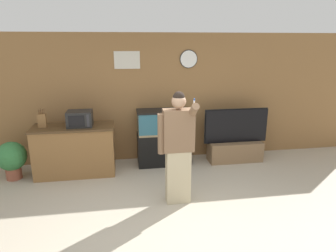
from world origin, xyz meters
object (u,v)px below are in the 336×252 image
(aquarium_on_stand, at_px, (164,137))
(tv_on_stand, at_px, (235,146))
(person_standing, at_px, (178,147))
(microwave, at_px, (80,119))
(potted_plant, at_px, (12,158))
(knife_block, at_px, (42,120))
(counter_island, at_px, (75,150))

(aquarium_on_stand, height_order, tv_on_stand, aquarium_on_stand)
(aquarium_on_stand, xyz_separation_m, tv_on_stand, (1.50, -0.08, -0.24))
(aquarium_on_stand, bearing_deg, person_standing, -90.17)
(microwave, bearing_deg, tv_on_stand, 3.16)
(potted_plant, bearing_deg, microwave, 1.24)
(aquarium_on_stand, relative_size, person_standing, 0.64)
(tv_on_stand, distance_m, potted_plant, 4.32)
(knife_block, distance_m, tv_on_stand, 3.80)
(counter_island, xyz_separation_m, person_standing, (1.70, -1.31, 0.44))
(microwave, height_order, person_standing, person_standing)
(microwave, height_order, knife_block, knife_block)
(aquarium_on_stand, bearing_deg, tv_on_stand, -3.22)
(knife_block, height_order, tv_on_stand, knife_block)
(microwave, bearing_deg, counter_island, 171.33)
(counter_island, distance_m, knife_block, 0.79)
(aquarium_on_stand, bearing_deg, knife_block, -174.51)
(tv_on_stand, xyz_separation_m, potted_plant, (-4.31, -0.20, 0.08))
(tv_on_stand, height_order, potted_plant, tv_on_stand)
(potted_plant, bearing_deg, counter_island, 2.46)
(knife_block, bearing_deg, counter_island, -2.07)
(potted_plant, bearing_deg, aquarium_on_stand, 5.70)
(knife_block, xyz_separation_m, person_standing, (2.23, -1.32, -0.16))
(knife_block, bearing_deg, microwave, -3.44)
(aquarium_on_stand, relative_size, potted_plant, 1.60)
(knife_block, height_order, aquarium_on_stand, knife_block)
(counter_island, relative_size, potted_plant, 2.11)
(counter_island, bearing_deg, person_standing, -37.50)
(counter_island, bearing_deg, microwave, -8.67)
(counter_island, distance_m, aquarium_on_stand, 1.72)
(tv_on_stand, height_order, person_standing, person_standing)
(person_standing, bearing_deg, microwave, 140.62)
(microwave, distance_m, potted_plant, 1.41)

